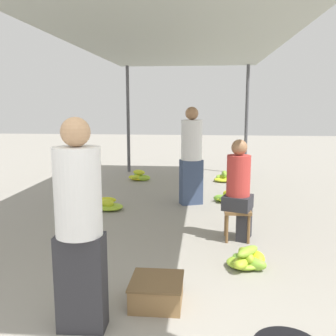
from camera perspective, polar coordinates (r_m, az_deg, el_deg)
canopy_post_back_left at (r=9.73m, az=-6.09°, el=7.31°), size 0.08×0.08×2.70m
canopy_post_back_right at (r=9.59m, az=11.87°, el=7.12°), size 0.08×0.08×2.70m
canopy_tarp at (r=5.83m, az=1.08°, el=19.34°), size 3.40×7.99×0.04m
vendor_foreground at (r=2.92m, az=-13.39°, el=-8.22°), size 0.37×0.36×1.65m
stool at (r=4.95m, az=10.50°, el=-7.06°), size 0.34×0.34×0.41m
vendor_seated at (r=4.87m, az=10.83°, el=-3.08°), size 0.43×0.43×1.31m
banana_pile_left_0 at (r=6.35m, az=-9.05°, el=-5.58°), size 0.46×0.40×0.21m
banana_pile_left_1 at (r=8.69m, az=-4.43°, el=-1.32°), size 0.56×0.42×0.26m
banana_pile_right_0 at (r=6.89m, az=9.33°, el=-4.41°), size 0.58×0.57×0.23m
banana_pile_right_1 at (r=4.24m, az=11.98°, el=-13.50°), size 0.44×0.50×0.25m
banana_pile_right_2 at (r=8.64m, az=8.43°, el=-1.51°), size 0.45×0.42×0.25m
crate_near at (r=3.47m, az=-1.72°, el=-18.29°), size 0.46×0.46×0.23m
shopper_walking_mid at (r=6.50m, az=3.59°, el=2.08°), size 0.47×0.47×1.70m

